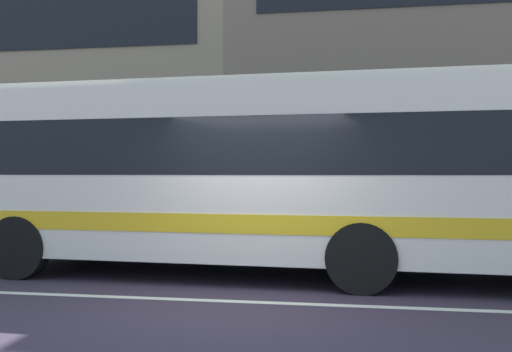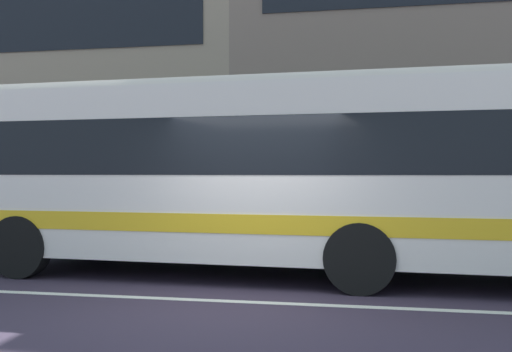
% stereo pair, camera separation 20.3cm
% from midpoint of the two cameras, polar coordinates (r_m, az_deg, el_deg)
% --- Properties ---
extents(ground_plane, '(160.00, 160.00, 0.00)m').
position_cam_midpoint_polar(ground_plane, '(8.41, -1.80, -11.26)').
color(ground_plane, '#362B3D').
extents(lane_centre_line, '(60.00, 0.16, 0.01)m').
position_cam_midpoint_polar(lane_centre_line, '(8.41, -1.80, -11.23)').
color(lane_centre_line, silver).
rests_on(lane_centre_line, ground_plane).
extents(hedge_row_far, '(20.48, 1.10, 1.17)m').
position_cam_midpoint_polar(hedge_row_far, '(13.91, -3.96, -4.25)').
color(hedge_row_far, '#316D28').
rests_on(hedge_row_far, ground_plane).
extents(apartment_block_left, '(20.27, 9.42, 11.69)m').
position_cam_midpoint_polar(apartment_block_left, '(27.86, -21.76, 8.86)').
color(apartment_block_left, tan).
rests_on(apartment_block_left, ground_plane).
extents(transit_bus, '(11.52, 3.24, 3.13)m').
position_cam_midpoint_polar(transit_bus, '(10.15, 5.47, 0.53)').
color(transit_bus, silver).
rests_on(transit_bus, ground_plane).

